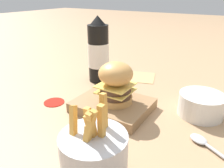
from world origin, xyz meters
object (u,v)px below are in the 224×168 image
ketchup_bottle (98,52)px  fries_basket (94,155)px  burger (116,82)px  side_bowl (201,104)px  spoon (207,145)px  serving_board (112,105)px

ketchup_bottle → fries_basket: ketchup_bottle is taller
burger → side_bowl: 0.24m
burger → ketchup_bottle: (0.17, -0.16, 0.02)m
ketchup_bottle → spoon: (-0.42, 0.19, -0.10)m
fries_basket → side_bowl: 0.34m
serving_board → ketchup_bottle: ketchup_bottle is taller
serving_board → side_bowl: size_ratio=1.71×
serving_board → burger: (-0.01, 0.00, 0.07)m
ketchup_bottle → side_bowl: ketchup_bottle is taller
serving_board → spoon: (-0.26, 0.03, -0.01)m
ketchup_bottle → side_bowl: bearing=171.0°
serving_board → ketchup_bottle: (0.16, -0.16, 0.09)m
side_bowl → ketchup_bottle: bearing=-9.0°
spoon → fries_basket: bearing=81.6°
burger → fries_basket: fries_basket is taller
side_bowl → serving_board: bearing=24.8°
burger → side_bowl: (-0.21, -0.10, -0.05)m
spoon → ketchup_bottle: bearing=6.8°
ketchup_bottle → spoon: ketchup_bottle is taller
ketchup_bottle → fries_basket: (-0.26, 0.38, -0.06)m
fries_basket → serving_board: bearing=-65.4°
serving_board → ketchup_bottle: bearing=-45.4°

